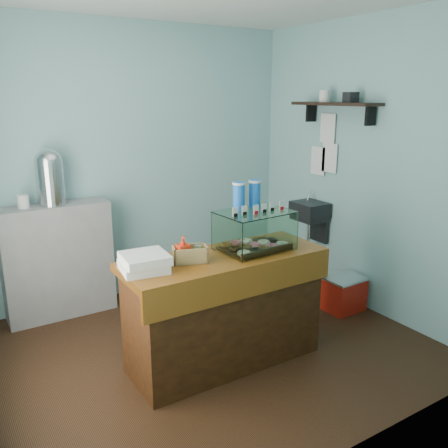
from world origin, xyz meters
TOP-DOWN VIEW (x-y plane):
  - ground at (0.00, 0.00)m, footprint 3.50×3.50m
  - room_shell at (0.03, 0.01)m, footprint 3.54×3.04m
  - counter at (0.00, -0.25)m, footprint 1.60×0.60m
  - back_shelf at (-0.90, 1.32)m, footprint 1.00×0.32m
  - display_case at (0.28, -0.21)m, footprint 0.59×0.45m
  - condiment_crate at (-0.30, -0.23)m, footprint 0.29×0.22m
  - pastry_boxes at (-0.65, -0.23)m, footprint 0.35×0.35m
  - coffee_urn at (-0.90, 1.33)m, footprint 0.28×0.28m
  - red_cooler at (1.51, -0.09)m, footprint 0.40×0.31m

SIDE VIEW (x-z plane):
  - ground at x=0.00m, z-range 0.00..0.00m
  - red_cooler at x=1.51m, z-range 0.00..0.35m
  - counter at x=0.00m, z-range 0.01..0.91m
  - back_shelf at x=-0.90m, z-range 0.00..1.10m
  - pastry_boxes at x=-0.65m, z-range 0.90..1.02m
  - condiment_crate at x=-0.30m, z-range 0.87..1.07m
  - display_case at x=0.28m, z-range 0.81..1.34m
  - coffee_urn at x=-0.90m, z-range 1.11..1.63m
  - room_shell at x=0.03m, z-range 0.30..3.12m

